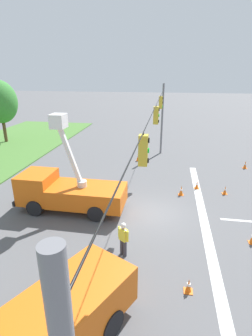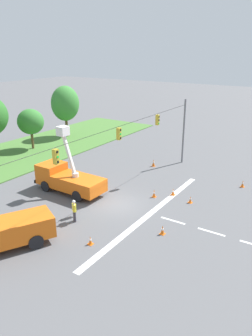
# 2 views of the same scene
# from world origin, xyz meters

# --- Properties ---
(ground_plane) EXTENTS (200.00, 200.00, 0.00)m
(ground_plane) POSITION_xyz_m (0.00, 0.00, 0.00)
(ground_plane) COLOR #565659
(lane_markings) EXTENTS (17.60, 15.25, 0.01)m
(lane_markings) POSITION_xyz_m (0.00, -4.58, 0.00)
(lane_markings) COLOR silver
(lane_markings) RESTS_ON ground
(signal_gantry) EXTENTS (26.20, 0.33, 7.20)m
(signal_gantry) POSITION_xyz_m (0.02, -0.00, 4.43)
(signal_gantry) COLOR slate
(signal_gantry) RESTS_ON ground
(tree_far_east) EXTENTS (3.25, 3.42, 5.22)m
(tree_far_east) POSITION_xyz_m (7.28, 18.41, 3.60)
(tree_far_east) COLOR brown
(tree_far_east) RESTS_ON ground
(tree_east_end) EXTENTS (4.25, 3.80, 7.41)m
(tree_east_end) POSITION_xyz_m (14.50, 19.13, 4.89)
(tree_east_end) COLOR brown
(tree_east_end) RESTS_ON ground
(utility_truck_bucket_lift) EXTENTS (2.59, 6.77, 6.04)m
(utility_truck_bucket_lift) POSITION_xyz_m (-0.28, 5.32, 1.31)
(utility_truck_bucket_lift) COLOR orange
(utility_truck_bucket_lift) RESTS_ON ground
(utility_truck_support_near) EXTENTS (6.61, 4.89, 2.22)m
(utility_truck_support_near) POSITION_xyz_m (-9.39, 2.52, 1.22)
(utility_truck_support_near) COLOR orange
(utility_truck_support_near) RESTS_ON ground
(road_worker) EXTENTS (0.43, 0.55, 1.77)m
(road_worker) POSITION_xyz_m (-4.16, 1.08, 1.00)
(road_worker) COLOR #383842
(road_worker) RESTS_ON ground
(traffic_cone_foreground_right) EXTENTS (0.36, 0.36, 0.70)m
(traffic_cone_foreground_right) POSITION_xyz_m (9.47, -7.77, 0.34)
(traffic_cone_foreground_right) COLOR orange
(traffic_cone_foreground_right) RESTS_ON ground
(traffic_cone_mid_left) EXTENTS (0.36, 0.36, 0.71)m
(traffic_cone_mid_left) POSITION_xyz_m (2.94, -1.85, 0.35)
(traffic_cone_mid_left) COLOR orange
(traffic_cone_mid_left) RESTS_ON ground
(traffic_cone_mid_right) EXTENTS (0.36, 0.36, 0.61)m
(traffic_cone_mid_right) POSITION_xyz_m (-5.93, -1.87, 0.29)
(traffic_cone_mid_right) COLOR orange
(traffic_cone_mid_right) RESTS_ON ground
(traffic_cone_near_bucket) EXTENTS (0.36, 0.36, 0.61)m
(traffic_cone_near_bucket) POSITION_xyz_m (3.61, -4.97, 0.29)
(traffic_cone_near_bucket) COLOR orange
(traffic_cone_near_bucket) RESTS_ON ground
(traffic_cone_lane_edge_a) EXTENTS (0.36, 0.36, 0.69)m
(traffic_cone_lane_edge_a) POSITION_xyz_m (-2.16, -5.30, 0.33)
(traffic_cone_lane_edge_a) COLOR orange
(traffic_cone_lane_edge_a) RESTS_ON ground
(traffic_cone_lane_edge_b) EXTENTS (0.36, 0.36, 0.65)m
(traffic_cone_lane_edge_b) POSITION_xyz_m (4.24, -3.06, 0.31)
(traffic_cone_lane_edge_b) COLOR orange
(traffic_cone_lane_edge_b) RESTS_ON ground
(traffic_cone_far_left) EXTENTS (0.36, 0.36, 0.79)m
(traffic_cone_far_left) POSITION_xyz_m (10.01, 2.08, 0.39)
(traffic_cone_far_left) COLOR orange
(traffic_cone_far_left) RESTS_ON ground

